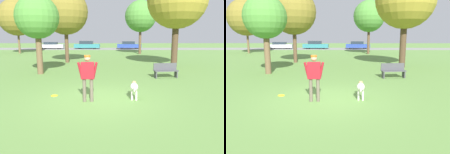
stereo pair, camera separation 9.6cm
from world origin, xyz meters
The scene contains 13 objects.
ground_plane centered at (0.00, 0.00, 0.00)m, with size 120.00×120.00×0.00m, color #608C42.
far_road_strip centered at (0.00, 31.85, 0.01)m, with size 120.00×6.00×0.01m.
person centered at (-0.33, -0.18, 1.04)m, with size 0.75×0.24×1.73m.
dog centered at (1.42, 0.16, 0.45)m, with size 0.35×0.94×0.65m.
frisbee centered at (-1.80, 0.58, 0.01)m, with size 0.28×0.28×0.02m.
tree_far_left centered at (-12.06, 21.89, 4.78)m, with size 4.88×4.88×7.23m.
tree_mid_center centered at (-3.49, 11.64, 4.41)m, with size 3.94×3.94×6.40m.
tree_far_right centered at (4.23, 20.92, 4.81)m, with size 4.02×4.02×6.84m.
tree_near_left centered at (-4.02, 5.75, 3.50)m, with size 2.66×2.66×4.87m.
parked_car_silver centered at (-10.40, 31.77, 0.61)m, with size 4.43×1.96×1.22m.
parked_car_teal centered at (-3.97, 31.80, 0.68)m, with size 4.60×1.76×1.42m.
parked_car_blue centered at (3.64, 32.10, 0.66)m, with size 4.35×1.79×1.34m.
park_bench centered at (3.67, 4.47, 0.45)m, with size 1.44×0.60×0.84m.
Camera 2 is at (0.66, -8.03, 2.44)m, focal length 35.00 mm.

